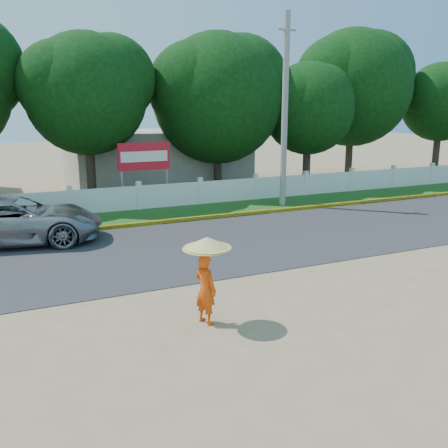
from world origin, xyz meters
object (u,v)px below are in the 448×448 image
vehicle (13,220)px  billboard (144,160)px  monk_with_parasol (206,268)px  utility_pole (285,112)px

vehicle → billboard: bearing=-40.4°
vehicle → monk_with_parasol: bearing=-147.6°
monk_with_parasol → billboard: size_ratio=0.65×
monk_with_parasol → billboard: (2.57, 13.62, 0.89)m
utility_pole → vehicle: (-11.84, -1.88, -3.51)m
billboard → vehicle: bearing=-140.9°
vehicle → monk_with_parasol: monk_with_parasol is taller
utility_pole → billboard: 6.89m
utility_pole → monk_with_parasol: bearing=-128.3°
utility_pole → billboard: utility_pole is taller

